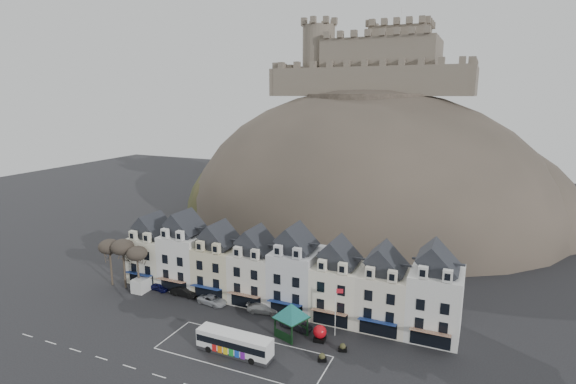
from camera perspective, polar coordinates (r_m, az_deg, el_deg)
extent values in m
plane|color=black|center=(61.18, -8.17, -19.69)|extent=(300.00, 300.00, 0.00)
cube|color=silver|center=(61.20, -5.83, -19.61)|extent=(22.00, 7.50, 0.01)
cube|color=beige|center=(84.07, -16.40, -7.93)|extent=(6.80, 8.00, 8.00)
cube|color=black|center=(82.47, -16.62, -4.53)|extent=(6.80, 5.76, 2.80)
cube|color=beige|center=(80.97, -19.06, -5.22)|extent=(1.20, 0.80, 1.60)
cube|color=beige|center=(79.03, -17.45, -5.54)|extent=(1.20, 0.80, 1.60)
cube|color=black|center=(82.23, -18.11, -10.52)|extent=(5.10, 0.06, 2.20)
cube|color=navy|center=(81.30, -18.49, -9.82)|extent=(5.10, 1.29, 0.43)
cube|color=silver|center=(79.83, -12.64, -8.35)|extent=(6.80, 8.00, 9.20)
cube|color=black|center=(78.02, -12.84, -4.35)|extent=(6.80, 5.76, 2.80)
cube|color=silver|center=(76.29, -15.34, -5.10)|extent=(1.20, 0.80, 1.60)
cube|color=silver|center=(74.50, -13.55, -5.42)|extent=(1.20, 0.80, 1.60)
cube|color=black|center=(78.11, -14.31, -11.51)|extent=(5.10, 0.06, 2.20)
cube|color=maroon|center=(77.12, -14.67, -10.80)|extent=(5.10, 1.29, 0.43)
cube|color=beige|center=(76.40, -8.45, -9.61)|extent=(6.80, 8.00, 8.00)
cube|color=black|center=(74.64, -8.57, -5.90)|extent=(6.80, 5.76, 2.80)
cube|color=beige|center=(72.70, -11.09, -6.74)|extent=(1.20, 0.80, 1.60)
cube|color=beige|center=(71.10, -9.09, -7.09)|extent=(1.20, 0.80, 1.60)
cube|color=black|center=(74.37, -10.07, -12.56)|extent=(5.10, 0.06, 2.20)
cube|color=navy|center=(73.34, -10.40, -11.82)|extent=(5.10, 1.29, 0.43)
cube|color=silver|center=(73.22, -3.86, -10.49)|extent=(6.80, 8.00, 8.00)
cube|color=black|center=(71.38, -3.92, -6.63)|extent=(6.80, 5.76, 2.80)
cube|color=silver|center=(69.20, -6.41, -7.56)|extent=(1.20, 0.80, 1.60)
cube|color=silver|center=(67.82, -4.21, -7.93)|extent=(1.20, 0.80, 1.60)
cube|color=black|center=(71.10, -5.37, -13.62)|extent=(5.10, 0.06, 2.20)
cube|color=maroon|center=(70.02, -5.67, -12.88)|extent=(5.10, 1.29, 0.43)
cube|color=silver|center=(70.31, 1.14, -10.92)|extent=(6.80, 8.00, 9.20)
cube|color=black|center=(68.25, 1.17, -6.44)|extent=(6.80, 5.76, 2.80)
cube|color=silver|center=(65.81, -1.27, -7.43)|extent=(1.20, 0.80, 1.60)
cube|color=silver|center=(64.67, 1.16, -7.79)|extent=(1.20, 0.80, 1.60)
cube|color=black|center=(68.35, -0.21, -14.68)|extent=(5.10, 0.06, 2.20)
cube|color=navy|center=(67.22, -0.45, -13.93)|extent=(5.10, 1.29, 0.43)
cube|color=white|center=(68.45, 6.52, -12.22)|extent=(6.80, 8.00, 8.00)
cube|color=black|center=(66.48, 6.63, -8.13)|extent=(6.80, 5.76, 2.80)
cube|color=white|center=(63.82, 4.35, -9.25)|extent=(1.20, 0.80, 1.60)
cube|color=white|center=(62.97, 6.96, -9.61)|extent=(1.20, 0.80, 1.60)
cube|color=black|center=(66.18, 5.38, -15.69)|extent=(5.10, 0.06, 2.20)
cube|color=maroon|center=(65.02, 5.21, -14.94)|extent=(5.10, 1.29, 0.43)
cube|color=silver|center=(66.99, 12.23, -12.99)|extent=(6.80, 8.00, 8.00)
cube|color=black|center=(64.97, 12.43, -8.83)|extent=(6.80, 5.76, 2.80)
cube|color=silver|center=(62.08, 10.37, -10.05)|extent=(1.20, 0.80, 1.60)
cube|color=silver|center=(61.54, 13.12, -10.38)|extent=(1.20, 0.80, 1.60)
cube|color=black|center=(64.66, 11.35, -16.60)|extent=(5.10, 0.06, 2.20)
cube|color=navy|center=(63.47, 11.27, -15.85)|extent=(5.10, 1.29, 0.43)
cube|color=silver|center=(65.93, 18.20, -13.20)|extent=(6.80, 8.00, 9.20)
cube|color=black|center=(63.73, 18.54, -8.47)|extent=(6.80, 5.76, 2.80)
cube|color=silver|center=(60.60, 16.76, -9.73)|extent=(1.20, 0.80, 1.60)
cube|color=silver|center=(60.38, 19.62, -10.01)|extent=(1.20, 0.80, 1.60)
cube|color=black|center=(63.83, 17.60, -17.37)|extent=(5.10, 0.06, 2.20)
cube|color=maroon|center=(62.63, 17.61, -16.62)|extent=(5.10, 1.29, 0.43)
ellipsoid|color=#39332C|center=(121.52, 9.51, -3.36)|extent=(96.00, 76.00, 68.00)
ellipsoid|color=#272F17|center=(123.14, -1.17, -2.98)|extent=(52.00, 44.00, 42.00)
ellipsoid|color=#39332C|center=(122.12, 20.98, -3.94)|extent=(56.00, 48.00, 46.00)
ellipsoid|color=#272F17|center=(109.63, 5.64, -4.96)|extent=(40.00, 28.00, 28.00)
ellipsoid|color=#39332C|center=(108.24, 13.07, -5.45)|extent=(36.00, 28.00, 24.00)
cylinder|color=#39332C|center=(117.19, 10.05, 11.41)|extent=(30.00, 30.00, 3.00)
cube|color=#6B6052|center=(113.36, 9.64, 13.68)|extent=(48.00, 2.20, 7.00)
cube|color=#6B6052|center=(132.81, 11.84, 13.35)|extent=(48.00, 2.20, 7.00)
cube|color=#6B6052|center=(130.67, 0.23, 13.62)|extent=(2.20, 22.00, 7.00)
cube|color=#6B6052|center=(119.86, 22.35, 12.87)|extent=(2.20, 22.00, 7.00)
cube|color=#6B6052|center=(122.89, 11.87, 16.03)|extent=(28.00, 18.00, 10.00)
cube|color=#6B6052|center=(124.18, 13.99, 16.59)|extent=(14.00, 12.00, 13.00)
cylinder|color=#6B6052|center=(123.51, 3.89, 16.24)|extent=(8.40, 8.40, 18.00)
cylinder|color=silver|center=(125.25, 14.21, 20.69)|extent=(0.16, 0.16, 5.00)
cylinder|color=#3C2F26|center=(84.11, -21.54, -9.11)|extent=(0.32, 0.32, 5.74)
ellipsoid|color=#383028|center=(82.77, -21.76, -6.46)|extent=(3.61, 3.61, 2.54)
cylinder|color=#3C2F26|center=(82.04, -20.04, -9.43)|extent=(0.32, 0.32, 6.02)
ellipsoid|color=#383028|center=(80.62, -20.27, -6.58)|extent=(3.78, 3.78, 2.67)
cylinder|color=#3C2F26|center=(80.20, -18.45, -10.03)|extent=(0.32, 0.32, 5.46)
ellipsoid|color=#383028|center=(78.85, -18.64, -7.40)|extent=(3.43, 3.43, 2.42)
cube|color=#262628|center=(60.85, -6.78, -19.48)|extent=(10.16, 2.50, 0.46)
cube|color=white|center=(60.16, -6.81, -18.39)|extent=(10.16, 2.46, 2.32)
cube|color=black|center=(60.10, -6.82, -18.28)|extent=(9.96, 2.52, 0.87)
cube|color=white|center=(59.64, -6.84, -17.52)|extent=(9.96, 2.36, 0.23)
cube|color=orange|center=(57.56, -2.33, -18.80)|extent=(0.07, 1.11, 0.26)
cylinder|color=black|center=(58.72, -4.64, -20.61)|extent=(0.89, 0.31, 0.88)
cylinder|color=black|center=(60.26, -3.61, -19.66)|extent=(0.89, 0.31, 0.88)
cylinder|color=black|center=(61.62, -10.04, -19.06)|extent=(0.89, 0.31, 0.88)
cylinder|color=black|center=(63.08, -8.91, -18.22)|extent=(0.89, 0.31, 0.88)
cube|color=black|center=(65.61, 0.36, -15.82)|extent=(0.22, 0.22, 2.75)
cube|color=black|center=(63.78, 2.47, -16.71)|extent=(0.22, 0.22, 2.75)
cube|color=black|center=(63.67, -1.65, -16.76)|extent=(0.22, 0.22, 2.75)
cube|color=black|center=(61.78, 0.47, -17.73)|extent=(0.22, 0.22, 2.75)
cube|color=black|center=(63.03, 0.41, -15.65)|extent=(4.86, 4.86, 0.14)
cone|color=#145A56|center=(62.56, 0.42, -14.81)|extent=(7.13, 7.13, 2.06)
cube|color=black|center=(63.34, 4.05, -18.09)|extent=(1.61, 1.61, 0.57)
sphere|color=red|center=(62.82, 4.06, -17.27)|extent=(1.79, 1.79, 1.79)
cylinder|color=silver|center=(63.12, 6.04, -14.87)|extent=(0.11, 0.11, 7.08)
cube|color=red|center=(61.85, 6.56, -12.39)|extent=(0.92, 0.37, 0.62)
cube|color=silver|center=(81.24, -17.64, -10.89)|extent=(2.37, 5.08, 2.28)
cube|color=black|center=(81.07, -17.66, -10.61)|extent=(2.06, 0.17, 0.98)
cube|color=black|center=(59.25, 4.35, -20.43)|extent=(1.23, 0.91, 0.55)
sphere|color=#272F17|center=(59.02, 4.35, -20.07)|extent=(0.77, 0.77, 0.77)
cube|color=black|center=(61.40, 6.95, -19.22)|extent=(1.20, 0.78, 0.55)
sphere|color=#272F17|center=(61.17, 6.96, -18.87)|extent=(0.78, 0.78, 0.78)
imported|color=#0C0E3D|center=(80.16, -16.00, -11.50)|extent=(3.91, 2.10, 1.26)
imported|color=black|center=(77.02, -12.99, -12.22)|extent=(4.73, 1.69, 1.55)
imported|color=#B7BAC0|center=(73.54, -9.58, -13.37)|extent=(5.06, 2.86, 1.36)
imported|color=silver|center=(70.09, -3.13, -14.50)|extent=(5.32, 2.87, 1.46)
imported|color=#550A04|center=(67.83, 0.76, -15.54)|extent=(3.88, 2.04, 1.26)
imported|color=black|center=(65.68, 1.03, -16.40)|extent=(4.85, 2.37, 1.53)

